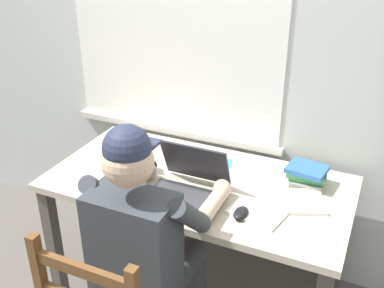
{
  "coord_description": "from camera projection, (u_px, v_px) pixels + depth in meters",
  "views": [
    {
      "loc": [
        0.76,
        -1.74,
        1.89
      ],
      "look_at": [
        -0.01,
        -0.05,
        0.95
      ],
      "focal_mm": 42.82,
      "sensor_mm": 36.0,
      "label": 1
    }
  ],
  "objects": [
    {
      "name": "laptop",
      "position": [
        188.0,
        184.0,
        2.09
      ],
      "size": [
        0.33,
        0.32,
        0.22
      ],
      "color": "#232328",
      "rests_on": "desk"
    },
    {
      "name": "computer_mouse",
      "position": [
        241.0,
        213.0,
        1.95
      ],
      "size": [
        0.06,
        0.1,
        0.03
      ],
      "primitive_type": "ellipsoid",
      "color": "black",
      "rests_on": "desk"
    },
    {
      "name": "landscape_photo_print",
      "position": [
        220.0,
        163.0,
        2.37
      ],
      "size": [
        0.15,
        0.13,
        0.0
      ],
      "primitive_type": "cube",
      "rotation": [
        0.0,
        0.0,
        0.37
      ],
      "color": "teal",
      "rests_on": "desk"
    },
    {
      "name": "seated_person",
      "position": [
        148.0,
        239.0,
        1.89
      ],
      "size": [
        0.5,
        0.6,
        1.24
      ],
      "color": "#33383D",
      "rests_on": "ground"
    },
    {
      "name": "paper_pile_near_laptop",
      "position": [
        299.0,
        202.0,
        2.04
      ],
      "size": [
        0.28,
        0.26,
        0.02
      ],
      "primitive_type": "cube",
      "rotation": [
        0.0,
        0.0,
        0.38
      ],
      "color": "white",
      "rests_on": "desk"
    },
    {
      "name": "back_wall",
      "position": [
        233.0,
        42.0,
        2.33
      ],
      "size": [
        6.0,
        0.08,
        2.6
      ],
      "color": "beige",
      "rests_on": "ground"
    },
    {
      "name": "desk",
      "position": [
        198.0,
        197.0,
        2.26
      ],
      "size": [
        1.45,
        0.74,
        0.73
      ],
      "color": "#BCB29E",
      "rests_on": "ground"
    },
    {
      "name": "book_stack_main",
      "position": [
        307.0,
        175.0,
        2.17
      ],
      "size": [
        0.2,
        0.17,
        0.09
      ],
      "color": "gray",
      "rests_on": "desk"
    },
    {
      "name": "paper_pile_back_corner",
      "position": [
        256.0,
        213.0,
        1.97
      ],
      "size": [
        0.25,
        0.19,
        0.01
      ],
      "primitive_type": "cube",
      "rotation": [
        0.0,
        0.0,
        -0.22
      ],
      "color": "white",
      "rests_on": "desk"
    },
    {
      "name": "coffee_mug_dark",
      "position": [
        144.0,
        163.0,
        2.28
      ],
      "size": [
        0.12,
        0.08,
        0.09
      ],
      "color": "black",
      "rests_on": "desk"
    },
    {
      "name": "coffee_mug_white",
      "position": [
        122.0,
        139.0,
        2.53
      ],
      "size": [
        0.13,
        0.09,
        0.09
      ],
      "color": "beige",
      "rests_on": "desk"
    }
  ]
}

